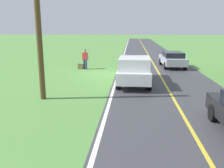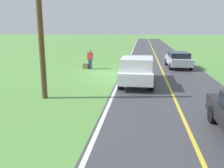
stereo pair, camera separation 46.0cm
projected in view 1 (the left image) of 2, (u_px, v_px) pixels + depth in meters
The scene contains 9 objects.
ground_plane at pixel (103, 73), 19.35m from camera, with size 200.00×200.00×0.00m, color #568E42.
road_surface at pixel (159, 74), 19.00m from camera, with size 6.85×120.00×0.00m, color #3D3D42.
lane_edge_line at pixel (118, 73), 19.25m from camera, with size 0.16×117.60×0.00m, color silver.
lane_centre_line at pixel (159, 74), 19.00m from camera, with size 0.14×117.60×0.00m, color gold.
hitchhiker_walking at pixel (85, 58), 21.09m from camera, with size 0.62×0.53×1.75m.
suitcase_carried at pixel (81, 66), 21.25m from camera, with size 0.20×0.46×0.48m, color brown.
pickup_truck_passing at pixel (134, 69), 15.48m from camera, with size 2.19×5.44×1.82m.
sedan_near_oncoming at pixel (173, 59), 22.20m from camera, with size 2.06×4.47×1.41m.
utility_pole_roadside at pixel (39, 27), 11.65m from camera, with size 0.28×0.28×7.20m, color brown.
Camera 1 is at (-2.29, 18.91, 3.61)m, focal length 38.69 mm.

